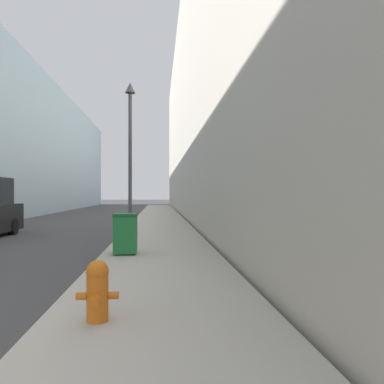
# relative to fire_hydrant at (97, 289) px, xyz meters

# --- Properties ---
(sidewalk_right) EXTENTS (2.98, 60.00, 0.13)m
(sidewalk_right) POSITION_rel_fire_hydrant_xyz_m (0.77, 15.86, -0.45)
(sidewalk_right) COLOR #B7B2A8
(sidewalk_right) RESTS_ON ground
(building_right_stone) EXTENTS (12.00, 60.00, 16.58)m
(building_right_stone) POSITION_rel_fire_hydrant_xyz_m (8.36, 23.86, 7.77)
(building_right_stone) COLOR beige
(building_right_stone) RESTS_ON ground
(fire_hydrant) EXTENTS (0.50, 0.38, 0.73)m
(fire_hydrant) POSITION_rel_fire_hydrant_xyz_m (0.00, 0.00, 0.00)
(fire_hydrant) COLOR orange
(fire_hydrant) RESTS_ON sidewalk_right
(trash_bin) EXTENTS (0.58, 0.62, 1.02)m
(trash_bin) POSITION_rel_fire_hydrant_xyz_m (-0.11, 4.98, 0.14)
(trash_bin) COLOR #1E7538
(trash_bin) RESTS_ON sidewalk_right
(lamppost) EXTENTS (0.37, 0.37, 5.51)m
(lamppost) POSITION_rel_fire_hydrant_xyz_m (-0.30, 9.00, 2.89)
(lamppost) COLOR #4C4C51
(lamppost) RESTS_ON sidewalk_right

